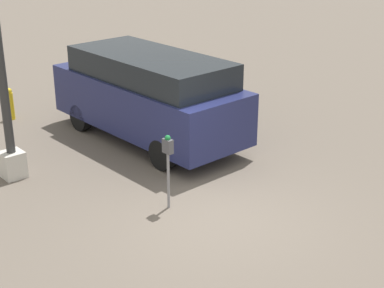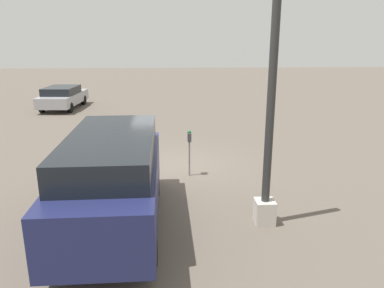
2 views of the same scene
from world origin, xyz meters
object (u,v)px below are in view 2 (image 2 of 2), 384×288
at_px(lamp_post, 268,150).
at_px(parked_van, 113,178).
at_px(car_distant, 63,97).
at_px(parking_meter_near, 189,142).

height_order(lamp_post, parked_van, lamp_post).
bearing_deg(lamp_post, car_distant, -149.61).
bearing_deg(parking_meter_near, lamp_post, 25.87).
relative_size(lamp_post, parked_van, 0.98).
relative_size(parking_meter_near, car_distant, 0.34).
bearing_deg(lamp_post, parking_meter_near, -153.11).
bearing_deg(parked_van, parking_meter_near, 147.51).
distance_m(lamp_post, car_distant, 16.87).
distance_m(parking_meter_near, parked_van, 3.50).
xyz_separation_m(parking_meter_near, parked_van, (3.00, -1.81, 0.08)).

